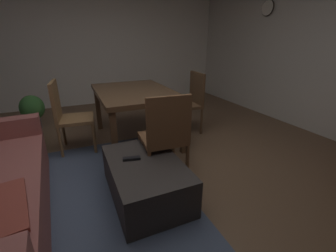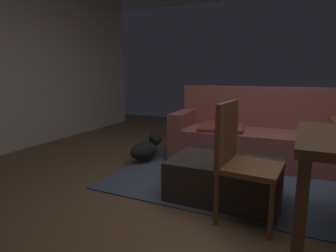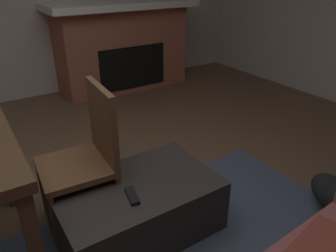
{
  "view_description": "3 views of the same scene",
  "coord_description": "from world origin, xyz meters",
  "px_view_note": "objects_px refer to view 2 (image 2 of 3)",
  "views": [
    {
      "loc": [
        -1.93,
        0.56,
        1.41
      ],
      "look_at": [
        -0.26,
        -0.17,
        0.7
      ],
      "focal_mm": 24.03,
      "sensor_mm": 36.0,
      "label": 1
    },
    {
      "loc": [
        0.39,
        -2.42,
        1.16
      ],
      "look_at": [
        -0.47,
        -0.63,
        0.78
      ],
      "focal_mm": 30.54,
      "sensor_mm": 36.0,
      "label": 2
    },
    {
      "loc": [
        0.52,
        1.5,
        1.55
      ],
      "look_at": [
        -0.55,
        -0.14,
        0.6
      ],
      "focal_mm": 34.73,
      "sensor_mm": 36.0,
      "label": 3
    }
  ],
  "objects_px": {
    "tv_remote": "(236,158)",
    "small_dog": "(146,149)",
    "couch": "(254,135)",
    "ottoman_coffee_table": "(224,180)",
    "dining_chair_west": "(240,154)"
  },
  "relations": [
    {
      "from": "ottoman_coffee_table",
      "to": "dining_chair_west",
      "type": "relative_size",
      "value": 1.05
    },
    {
      "from": "tv_remote",
      "to": "dining_chair_west",
      "type": "distance_m",
      "value": 0.42
    },
    {
      "from": "couch",
      "to": "small_dog",
      "type": "distance_m",
      "value": 1.42
    },
    {
      "from": "tv_remote",
      "to": "dining_chair_west",
      "type": "relative_size",
      "value": 0.17
    },
    {
      "from": "ottoman_coffee_table",
      "to": "dining_chair_west",
      "type": "bearing_deg",
      "value": -57.28
    },
    {
      "from": "ottoman_coffee_table",
      "to": "small_dog",
      "type": "xyz_separation_m",
      "value": [
        -1.18,
        0.63,
        0.0
      ]
    },
    {
      "from": "ottoman_coffee_table",
      "to": "dining_chair_west",
      "type": "distance_m",
      "value": 0.48
    },
    {
      "from": "couch",
      "to": "dining_chair_west",
      "type": "xyz_separation_m",
      "value": [
        0.14,
        -1.61,
        0.19
      ]
    },
    {
      "from": "small_dog",
      "to": "couch",
      "type": "bearing_deg",
      "value": 29.57
    },
    {
      "from": "ottoman_coffee_table",
      "to": "small_dog",
      "type": "distance_m",
      "value": 1.34
    },
    {
      "from": "dining_chair_west",
      "to": "small_dog",
      "type": "xyz_separation_m",
      "value": [
        -1.36,
        0.91,
        -0.34
      ]
    },
    {
      "from": "ottoman_coffee_table",
      "to": "dining_chair_west",
      "type": "height_order",
      "value": "dining_chair_west"
    },
    {
      "from": "couch",
      "to": "tv_remote",
      "type": "bearing_deg",
      "value": -88.35
    },
    {
      "from": "tv_remote",
      "to": "dining_chair_west",
      "type": "height_order",
      "value": "dining_chair_west"
    },
    {
      "from": "tv_remote",
      "to": "small_dog",
      "type": "bearing_deg",
      "value": 169.11
    }
  ]
}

